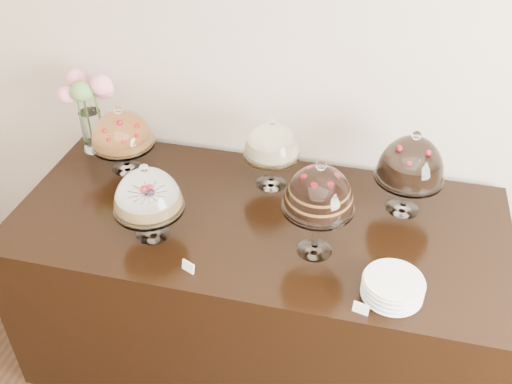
% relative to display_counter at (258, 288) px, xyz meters
% --- Properties ---
extents(wall_back, '(5.00, 0.04, 3.00)m').
position_rel_display_counter_xyz_m(wall_back, '(0.31, 0.55, 1.05)').
color(wall_back, beige).
rests_on(wall_back, ground).
extents(display_counter, '(2.20, 1.00, 0.90)m').
position_rel_display_counter_xyz_m(display_counter, '(0.00, 0.00, 0.00)').
color(display_counter, black).
rests_on(display_counter, ground).
extents(cake_stand_sugar_sponge, '(0.30, 0.30, 0.36)m').
position_rel_display_counter_xyz_m(cake_stand_sugar_sponge, '(-0.42, -0.21, 0.67)').
color(cake_stand_sugar_sponge, white).
rests_on(cake_stand_sugar_sponge, display_counter).
extents(cake_stand_choco_layer, '(0.29, 0.29, 0.45)m').
position_rel_display_counter_xyz_m(cake_stand_choco_layer, '(0.28, -0.15, 0.75)').
color(cake_stand_choco_layer, white).
rests_on(cake_stand_choco_layer, display_counter).
extents(cake_stand_cheesecake, '(0.27, 0.27, 0.36)m').
position_rel_display_counter_xyz_m(cake_stand_cheesecake, '(-0.00, 0.27, 0.67)').
color(cake_stand_cheesecake, white).
rests_on(cake_stand_cheesecake, display_counter).
extents(cake_stand_dark_choco, '(0.30, 0.30, 0.41)m').
position_rel_display_counter_xyz_m(cake_stand_dark_choco, '(0.62, 0.22, 0.71)').
color(cake_stand_dark_choco, white).
rests_on(cake_stand_dark_choco, display_counter).
extents(cake_stand_fruit_tart, '(0.31, 0.31, 0.35)m').
position_rel_display_counter_xyz_m(cake_stand_fruit_tart, '(-0.74, 0.23, 0.66)').
color(cake_stand_fruit_tart, white).
rests_on(cake_stand_fruit_tart, display_counter).
extents(flower_vase, '(0.27, 0.25, 0.43)m').
position_rel_display_counter_xyz_m(flower_vase, '(-0.96, 0.37, 0.72)').
color(flower_vase, white).
rests_on(flower_vase, display_counter).
extents(plate_stack, '(0.23, 0.23, 0.08)m').
position_rel_display_counter_xyz_m(plate_stack, '(0.60, -0.33, 0.49)').
color(plate_stack, white).
rests_on(plate_stack, display_counter).
extents(price_card_left, '(0.06, 0.04, 0.04)m').
position_rel_display_counter_xyz_m(price_card_left, '(-0.19, -0.39, 0.47)').
color(price_card_left, white).
rests_on(price_card_left, display_counter).
extents(price_card_right, '(0.06, 0.03, 0.04)m').
position_rel_display_counter_xyz_m(price_card_right, '(0.49, -0.45, 0.47)').
color(price_card_right, white).
rests_on(price_card_right, display_counter).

